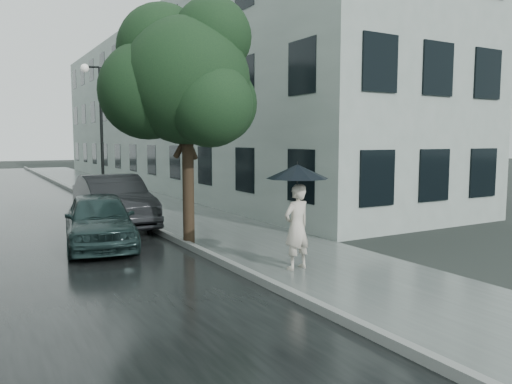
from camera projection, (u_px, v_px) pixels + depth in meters
ground at (308, 265)px, 10.47m from camera, size 120.00×120.00×0.00m
sidewalk at (144, 202)px, 20.92m from camera, size 3.50×60.00×0.01m
kerb_near at (100, 203)px, 20.01m from camera, size 0.15×60.00×0.15m
asphalt_road at (3, 211)px, 18.27m from camera, size 6.85×60.00×0.00m
building_near at (190, 108)px, 29.51m from camera, size 7.02×36.00×9.00m
pedestrian at (297, 227)px, 10.02m from camera, size 0.69×0.52×1.73m
umbrella at (297, 171)px, 9.86m from camera, size 1.44×1.44×1.24m
street_tree at (185, 80)px, 12.02m from camera, size 3.98×3.61×6.00m
lamp_post at (98, 126)px, 19.61m from camera, size 0.82×0.48×5.54m
car_near at (99, 220)px, 12.16m from camera, size 2.15×4.10×1.33m
car_far at (113, 201)px, 15.02m from camera, size 1.72×4.71×1.54m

